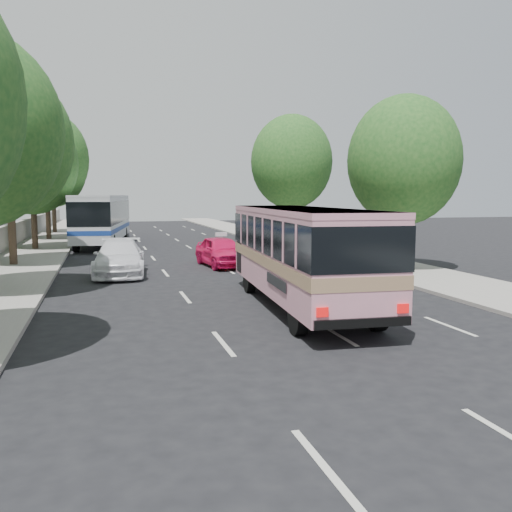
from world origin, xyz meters
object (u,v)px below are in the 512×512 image
object	(u,v)px
tour_coach_rear	(103,213)
white_pickup	(119,258)
tour_coach_front	(103,216)
pink_bus	(301,246)
pink_taxi	(221,251)

from	to	relation	value
tour_coach_rear	white_pickup	bearing A→B (deg)	-87.03
white_pickup	tour_coach_front	size ratio (longest dim) A/B	0.44
pink_bus	pink_taxi	bearing A→B (deg)	95.52
pink_taxi	tour_coach_front	xyz separation A→B (m)	(-5.50, 12.79, 1.34)
pink_taxi	tour_coach_front	bearing A→B (deg)	107.69
white_pickup	tour_coach_front	bearing A→B (deg)	96.58
white_pickup	tour_coach_rear	world-z (taller)	tour_coach_rear
pink_taxi	tour_coach_rear	world-z (taller)	tour_coach_rear
pink_taxi	white_pickup	bearing A→B (deg)	-167.14
pink_bus	tour_coach_front	size ratio (longest dim) A/B	0.82
pink_taxi	tour_coach_rear	size ratio (longest dim) A/B	0.37
pink_bus	tour_coach_rear	world-z (taller)	tour_coach_rear
pink_bus	tour_coach_front	distance (m)	23.72
pink_bus	tour_coach_rear	bearing A→B (deg)	104.94
pink_bus	tour_coach_rear	distance (m)	30.11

